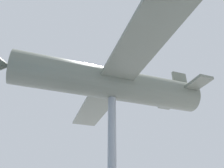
# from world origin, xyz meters

# --- Properties ---
(support_pylon_central) EXTENTS (0.47, 0.47, 7.53)m
(support_pylon_central) POSITION_xyz_m (0.00, 0.00, 3.77)
(support_pylon_central) COLOR #999EA3
(support_pylon_central) RESTS_ON ground_plane
(suspended_airplane) EXTENTS (15.70, 13.38, 2.89)m
(suspended_airplane) POSITION_xyz_m (0.09, 0.27, 8.53)
(suspended_airplane) COLOR slate
(suspended_airplane) RESTS_ON support_pylon_central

